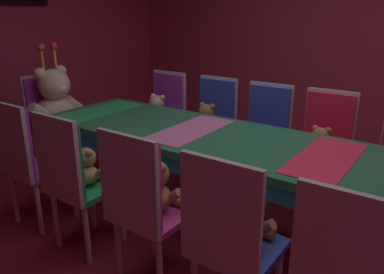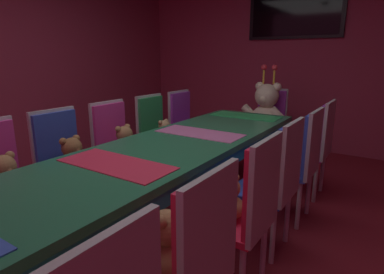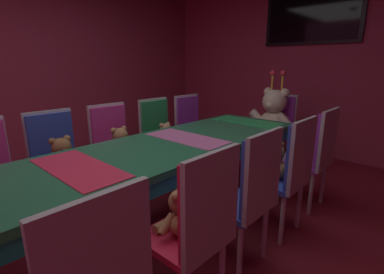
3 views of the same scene
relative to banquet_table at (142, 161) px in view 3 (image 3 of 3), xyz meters
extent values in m
plane|color=maroon|center=(0.00, 0.00, -0.66)|extent=(7.90, 7.90, 0.00)
cube|color=#99334C|center=(0.00, 3.20, 0.74)|extent=(5.20, 0.12, 2.80)
cube|color=#99334C|center=(-2.60, 0.00, 0.74)|extent=(0.12, 6.40, 2.80)
cube|color=#26724C|center=(0.00, 0.00, 0.06)|extent=(0.90, 3.51, 0.05)
cube|color=teal|center=(0.00, 0.00, -0.02)|extent=(0.88, 3.44, 0.10)
cylinder|color=#4C3826|center=(0.38, 1.58, -0.31)|extent=(0.07, 0.07, 0.69)
cylinder|color=#4C3826|center=(-0.38, 1.58, -0.31)|extent=(0.07, 0.07, 0.69)
cube|color=#E52D4C|center=(0.00, -0.50, 0.09)|extent=(0.77, 0.32, 0.01)
cube|color=pink|center=(0.00, 0.50, 0.09)|extent=(0.77, 0.32, 0.01)
cube|color=green|center=(0.00, 1.49, 0.09)|extent=(0.77, 0.32, 0.01)
cylinder|color=#B2B2B7|center=(-0.55, -0.69, -0.45)|extent=(0.04, 0.04, 0.42)
cylinder|color=#B2B2B7|center=(-0.87, -0.69, -0.45)|extent=(0.04, 0.04, 0.42)
cylinder|color=#9E7247|center=(-0.66, -0.75, -0.09)|extent=(0.06, 0.14, 0.13)
cylinder|color=#9E7247|center=(-0.57, -0.79, -0.16)|extent=(0.07, 0.15, 0.07)
cube|color=#2D47B2|center=(-0.72, -0.31, -0.22)|extent=(0.40, 0.40, 0.04)
cube|color=#2D47B2|center=(-0.90, -0.31, 0.05)|extent=(0.05, 0.38, 0.50)
cube|color=#B2B2B7|center=(-0.92, -0.31, 0.05)|extent=(0.03, 0.41, 0.55)
cylinder|color=#B2B2B7|center=(-0.56, -0.15, -0.45)|extent=(0.04, 0.04, 0.42)
cylinder|color=#B2B2B7|center=(-0.56, -0.47, -0.45)|extent=(0.04, 0.04, 0.42)
cylinder|color=#B2B2B7|center=(-0.88, -0.15, -0.45)|extent=(0.04, 0.04, 0.42)
cylinder|color=#B2B2B7|center=(-0.88, -0.47, -0.45)|extent=(0.04, 0.04, 0.42)
ellipsoid|color=olive|center=(-0.72, -0.31, -0.11)|extent=(0.20, 0.20, 0.16)
sphere|color=olive|center=(-0.70, -0.31, 0.04)|extent=(0.16, 0.16, 0.16)
sphere|color=#AE7747|center=(-0.64, -0.31, 0.02)|extent=(0.06, 0.06, 0.06)
sphere|color=olive|center=(-0.72, -0.25, 0.10)|extent=(0.06, 0.06, 0.06)
sphere|color=olive|center=(-0.72, -0.37, 0.10)|extent=(0.06, 0.06, 0.06)
cylinder|color=olive|center=(-0.67, -0.21, -0.09)|extent=(0.06, 0.14, 0.13)
cylinder|color=olive|center=(-0.67, -0.41, -0.09)|extent=(0.06, 0.14, 0.13)
cylinder|color=olive|center=(-0.58, -0.26, -0.16)|extent=(0.07, 0.15, 0.07)
cylinder|color=olive|center=(-0.58, -0.36, -0.16)|extent=(0.07, 0.15, 0.07)
cube|color=#CC338C|center=(-0.70, 0.26, -0.22)|extent=(0.40, 0.40, 0.04)
cube|color=#CC338C|center=(-0.88, 0.26, 0.05)|extent=(0.05, 0.38, 0.50)
cube|color=#B2B2B7|center=(-0.90, 0.26, 0.05)|extent=(0.03, 0.41, 0.55)
cylinder|color=#B2B2B7|center=(-0.54, 0.42, -0.45)|extent=(0.04, 0.04, 0.42)
cylinder|color=#B2B2B7|center=(-0.54, 0.10, -0.45)|extent=(0.04, 0.04, 0.42)
cylinder|color=#B2B2B7|center=(-0.86, 0.42, -0.45)|extent=(0.04, 0.04, 0.42)
cylinder|color=#B2B2B7|center=(-0.86, 0.10, -0.45)|extent=(0.04, 0.04, 0.42)
ellipsoid|color=#9E7247|center=(-0.70, 0.26, -0.11)|extent=(0.20, 0.20, 0.16)
sphere|color=#9E7247|center=(-0.68, 0.26, 0.03)|extent=(0.16, 0.16, 0.16)
sphere|color=tan|center=(-0.63, 0.26, 0.02)|extent=(0.06, 0.06, 0.06)
sphere|color=#9E7247|center=(-0.70, 0.32, 0.09)|extent=(0.06, 0.06, 0.06)
sphere|color=#9E7247|center=(-0.70, 0.20, 0.09)|extent=(0.06, 0.06, 0.06)
cylinder|color=#9E7247|center=(-0.66, 0.36, -0.10)|extent=(0.05, 0.14, 0.13)
cylinder|color=#9E7247|center=(-0.66, 0.16, -0.10)|extent=(0.05, 0.14, 0.13)
cylinder|color=#9E7247|center=(-0.57, 0.31, -0.16)|extent=(0.07, 0.15, 0.07)
cylinder|color=#9E7247|center=(-0.57, 0.21, -0.16)|extent=(0.07, 0.15, 0.07)
cube|color=#268C4C|center=(-0.70, 0.87, -0.22)|extent=(0.40, 0.40, 0.04)
cube|color=#268C4C|center=(-0.88, 0.87, 0.05)|extent=(0.05, 0.38, 0.50)
cube|color=#B2B2B7|center=(-0.90, 0.87, 0.05)|extent=(0.03, 0.41, 0.55)
cylinder|color=#B2B2B7|center=(-0.54, 1.03, -0.45)|extent=(0.04, 0.04, 0.42)
cylinder|color=#B2B2B7|center=(-0.54, 0.71, -0.45)|extent=(0.04, 0.04, 0.42)
cylinder|color=#B2B2B7|center=(-0.86, 1.03, -0.45)|extent=(0.04, 0.04, 0.42)
cylinder|color=#B2B2B7|center=(-0.86, 0.71, -0.45)|extent=(0.04, 0.04, 0.42)
ellipsoid|color=tan|center=(-0.70, 0.87, -0.12)|extent=(0.17, 0.17, 0.13)
sphere|color=tan|center=(-0.69, 0.87, 0.00)|extent=(0.13, 0.13, 0.13)
sphere|color=tan|center=(-0.64, 0.87, -0.01)|extent=(0.05, 0.05, 0.05)
sphere|color=tan|center=(-0.70, 0.92, 0.05)|extent=(0.05, 0.05, 0.05)
sphere|color=tan|center=(-0.70, 0.82, 0.05)|extent=(0.05, 0.05, 0.05)
cylinder|color=tan|center=(-0.67, 0.95, -0.11)|extent=(0.05, 0.12, 0.11)
cylinder|color=tan|center=(-0.67, 0.79, -0.11)|extent=(0.05, 0.12, 0.11)
cylinder|color=tan|center=(-0.59, 0.91, -0.17)|extent=(0.06, 0.12, 0.06)
cylinder|color=tan|center=(-0.59, 0.83, -0.17)|extent=(0.06, 0.12, 0.06)
cube|color=purple|center=(-0.68, 1.42, -0.22)|extent=(0.40, 0.40, 0.04)
cube|color=purple|center=(-0.86, 1.42, 0.05)|extent=(0.05, 0.38, 0.50)
cube|color=#B2B2B7|center=(-0.89, 1.42, 0.05)|extent=(0.03, 0.41, 0.55)
cylinder|color=#B2B2B7|center=(-0.52, 1.58, -0.45)|extent=(0.04, 0.04, 0.42)
cylinder|color=#B2B2B7|center=(-0.52, 1.26, -0.45)|extent=(0.04, 0.04, 0.42)
cylinder|color=#B2B2B7|center=(-0.84, 1.58, -0.45)|extent=(0.04, 0.04, 0.42)
cylinder|color=#B2B2B7|center=(-0.84, 1.26, -0.45)|extent=(0.04, 0.04, 0.42)
cube|color=red|center=(0.87, -0.86, 0.05)|extent=(0.05, 0.38, 0.50)
cube|color=#B2B2B7|center=(0.89, -0.86, 0.05)|extent=(0.03, 0.41, 0.55)
sphere|color=#9E7247|center=(0.68, -0.86, 0.03)|extent=(0.16, 0.16, 0.16)
sphere|color=tan|center=(0.62, -0.86, 0.02)|extent=(0.06, 0.06, 0.06)
sphere|color=#9E7247|center=(0.69, -0.92, 0.09)|extent=(0.06, 0.06, 0.06)
sphere|color=#9E7247|center=(0.69, -0.80, 0.09)|extent=(0.06, 0.06, 0.06)
cylinder|color=#9E7247|center=(0.65, -0.76, -0.10)|extent=(0.05, 0.14, 0.13)
cylinder|color=#9E7247|center=(0.56, -0.81, -0.16)|extent=(0.07, 0.15, 0.07)
cube|color=red|center=(0.69, -0.26, -0.22)|extent=(0.40, 0.40, 0.04)
cube|color=red|center=(0.87, -0.26, 0.05)|extent=(0.05, 0.38, 0.50)
cube|color=#B2B2B7|center=(0.89, -0.26, 0.05)|extent=(0.03, 0.41, 0.55)
cylinder|color=#B2B2B7|center=(0.85, -0.10, -0.45)|extent=(0.04, 0.04, 0.42)
cylinder|color=#B2B2B7|center=(0.53, -0.10, -0.45)|extent=(0.04, 0.04, 0.42)
cylinder|color=#B2B2B7|center=(0.53, -0.42, -0.45)|extent=(0.04, 0.04, 0.42)
ellipsoid|color=#9E7247|center=(0.69, -0.26, -0.12)|extent=(0.17, 0.17, 0.14)
sphere|color=#9E7247|center=(0.67, -0.26, 0.00)|extent=(0.14, 0.14, 0.14)
sphere|color=tan|center=(0.63, -0.26, -0.01)|extent=(0.05, 0.05, 0.05)
sphere|color=#9E7247|center=(0.69, -0.31, 0.05)|extent=(0.05, 0.05, 0.05)
sphere|color=#9E7247|center=(0.69, -0.21, 0.05)|extent=(0.05, 0.05, 0.05)
cylinder|color=#9E7247|center=(0.65, -0.34, -0.11)|extent=(0.05, 0.12, 0.11)
cylinder|color=#9E7247|center=(0.65, -0.18, -0.11)|extent=(0.05, 0.12, 0.11)
cylinder|color=#9E7247|center=(0.58, -0.31, -0.17)|extent=(0.06, 0.13, 0.06)
cylinder|color=#9E7247|center=(0.58, -0.22, -0.17)|extent=(0.06, 0.13, 0.06)
cube|color=#2D47B2|center=(0.68, 0.26, -0.22)|extent=(0.40, 0.40, 0.04)
cube|color=#2D47B2|center=(0.86, 0.26, 0.05)|extent=(0.05, 0.38, 0.50)
cube|color=#B2B2B7|center=(0.88, 0.26, 0.05)|extent=(0.03, 0.41, 0.55)
cylinder|color=#B2B2B7|center=(0.84, 0.42, -0.45)|extent=(0.04, 0.04, 0.42)
cylinder|color=#B2B2B7|center=(0.84, 0.10, -0.45)|extent=(0.04, 0.04, 0.42)
cylinder|color=#B2B2B7|center=(0.52, 0.42, -0.45)|extent=(0.04, 0.04, 0.42)
cylinder|color=#B2B2B7|center=(0.52, 0.10, -0.45)|extent=(0.04, 0.04, 0.42)
cube|color=#2D47B2|center=(0.70, 0.82, -0.22)|extent=(0.40, 0.40, 0.04)
cube|color=#2D47B2|center=(0.88, 0.82, 0.05)|extent=(0.05, 0.38, 0.50)
cube|color=#B2B2B7|center=(0.90, 0.82, 0.05)|extent=(0.03, 0.41, 0.55)
cylinder|color=#B2B2B7|center=(0.86, 0.98, -0.45)|extent=(0.04, 0.04, 0.42)
cylinder|color=#B2B2B7|center=(0.86, 0.66, -0.45)|extent=(0.04, 0.04, 0.42)
cylinder|color=#B2B2B7|center=(0.54, 0.98, -0.45)|extent=(0.04, 0.04, 0.42)
cylinder|color=#B2B2B7|center=(0.54, 0.66, -0.45)|extent=(0.04, 0.04, 0.42)
ellipsoid|color=olive|center=(0.70, 0.82, -0.11)|extent=(0.19, 0.19, 0.15)
sphere|color=olive|center=(0.69, 0.82, 0.03)|extent=(0.15, 0.15, 0.15)
sphere|color=#AE7747|center=(0.63, 0.82, 0.01)|extent=(0.06, 0.06, 0.06)
sphere|color=olive|center=(0.70, 0.76, 0.08)|extent=(0.06, 0.06, 0.06)
sphere|color=olive|center=(0.70, 0.88, 0.08)|extent=(0.06, 0.06, 0.06)
cylinder|color=olive|center=(0.66, 0.72, -0.10)|extent=(0.05, 0.14, 0.13)
cylinder|color=olive|center=(0.66, 0.91, -0.10)|extent=(0.05, 0.14, 0.13)
cylinder|color=olive|center=(0.58, 0.77, -0.16)|extent=(0.07, 0.14, 0.07)
cylinder|color=olive|center=(0.58, 0.87, -0.16)|extent=(0.07, 0.14, 0.07)
cube|color=purple|center=(0.70, 1.42, -0.22)|extent=(0.40, 0.40, 0.04)
cube|color=purple|center=(0.88, 1.42, 0.05)|extent=(0.05, 0.38, 0.50)
cube|color=#B2B2B7|center=(0.90, 1.42, 0.05)|extent=(0.03, 0.41, 0.55)
cylinder|color=#B2B2B7|center=(0.86, 1.58, -0.45)|extent=(0.04, 0.04, 0.42)
cylinder|color=#B2B2B7|center=(0.86, 1.26, -0.45)|extent=(0.04, 0.04, 0.42)
cylinder|color=#B2B2B7|center=(0.54, 1.58, -0.45)|extent=(0.04, 0.04, 0.42)
cylinder|color=#B2B2B7|center=(0.54, 1.26, -0.45)|extent=(0.04, 0.04, 0.42)
ellipsoid|color=beige|center=(0.70, 1.42, -0.11)|extent=(0.20, 0.20, 0.16)
sphere|color=beige|center=(0.68, 1.42, 0.03)|extent=(0.16, 0.16, 0.16)
sphere|color=#FDDCAD|center=(0.63, 1.42, 0.02)|extent=(0.06, 0.06, 0.06)
sphere|color=beige|center=(0.70, 1.36, 0.09)|extent=(0.06, 0.06, 0.06)
sphere|color=beige|center=(0.70, 1.48, 0.09)|extent=(0.06, 0.06, 0.06)
cylinder|color=beige|center=(0.66, 1.32, -0.09)|extent=(0.06, 0.14, 0.13)
cylinder|color=beige|center=(0.66, 1.52, -0.09)|extent=(0.06, 0.14, 0.13)
cylinder|color=beige|center=(0.57, 1.37, -0.16)|extent=(0.07, 0.15, 0.07)
cylinder|color=beige|center=(0.57, 1.48, -0.16)|extent=(0.07, 0.15, 0.07)
cube|color=purple|center=(0.00, 2.17, -0.22)|extent=(0.40, 0.40, 0.04)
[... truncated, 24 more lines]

